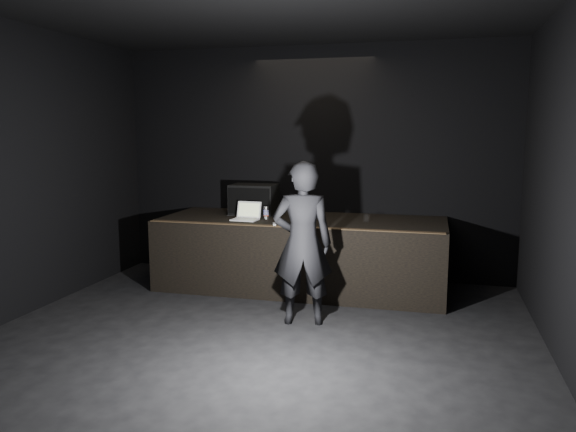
# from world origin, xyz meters

# --- Properties ---
(ground) EXTENTS (7.00, 7.00, 0.00)m
(ground) POSITION_xyz_m (0.00, 0.00, 0.00)
(ground) COLOR black
(ground) RESTS_ON ground
(room_walls) EXTENTS (6.10, 7.10, 3.52)m
(room_walls) POSITION_xyz_m (0.00, 0.00, 2.02)
(room_walls) COLOR black
(room_walls) RESTS_ON ground
(stage_riser) EXTENTS (4.00, 1.50, 1.00)m
(stage_riser) POSITION_xyz_m (0.00, 2.73, 0.50)
(stage_riser) COLOR black
(stage_riser) RESTS_ON ground
(riser_lip) EXTENTS (3.92, 0.10, 0.01)m
(riser_lip) POSITION_xyz_m (0.00, 2.02, 1.01)
(riser_lip) COLOR brown
(riser_lip) RESTS_ON stage_riser
(stage_monitor) EXTENTS (0.67, 0.49, 0.44)m
(stage_monitor) POSITION_xyz_m (-0.80, 3.01, 1.22)
(stage_monitor) COLOR black
(stage_monitor) RESTS_ON stage_riser
(cable) EXTENTS (0.79, 0.43, 0.02)m
(cable) POSITION_xyz_m (-0.73, 2.90, 1.01)
(cable) COLOR black
(cable) RESTS_ON stage_riser
(laptop) EXTENTS (0.38, 0.34, 0.24)m
(laptop) POSITION_xyz_m (-0.73, 2.46, 1.06)
(laptop) COLOR white
(laptop) RESTS_ON stage_riser
(beer_can) EXTENTS (0.08, 0.08, 0.18)m
(beer_can) POSITION_xyz_m (-0.48, 2.58, 1.09)
(beer_can) COLOR silver
(beer_can) RESTS_ON stage_riser
(plastic_cup) EXTENTS (0.08, 0.08, 0.10)m
(plastic_cup) POSITION_xyz_m (0.92, 2.68, 1.05)
(plastic_cup) COLOR white
(plastic_cup) RESTS_ON stage_riser
(wii_remote) EXTENTS (0.09, 0.16, 0.03)m
(wii_remote) POSITION_xyz_m (-0.22, 2.08, 1.01)
(wii_remote) COLOR white
(wii_remote) RESTS_ON stage_riser
(person) EXTENTS (0.78, 0.60, 1.90)m
(person) POSITION_xyz_m (0.35, 1.26, 0.95)
(person) COLOR black
(person) RESTS_ON ground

